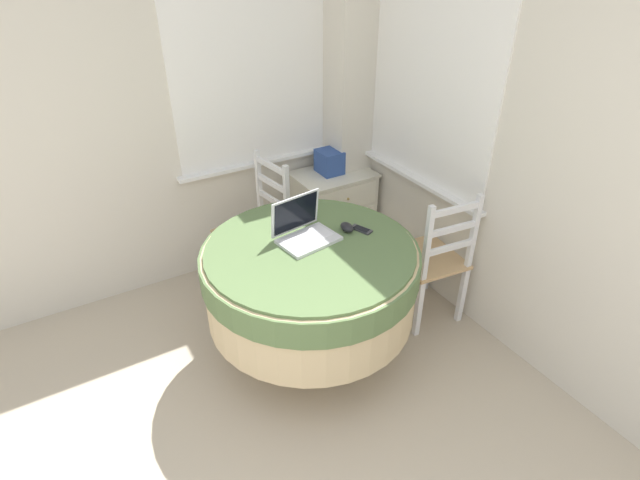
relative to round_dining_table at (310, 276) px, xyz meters
The scene contains 9 objects.
corner_room_shell 0.74m from the round_dining_table, 55.92° to the left, with size 4.44×4.59×2.55m.
round_dining_table is the anchor object (origin of this frame).
laptop 0.26m from the round_dining_table, 79.33° to the left, with size 0.34×0.28×0.23m.
computer_mouse 0.34m from the round_dining_table, ahead, with size 0.06×0.09×0.05m.
cell_phone 0.39m from the round_dining_table, ahead, with size 0.09×0.13×0.01m.
dining_chair_near_back_window 0.87m from the round_dining_table, 85.64° to the left, with size 0.48×0.44×0.92m.
dining_chair_near_right_window 0.86m from the round_dining_table, ahead, with size 0.43×0.47×0.92m.
corner_cabinet 1.26m from the round_dining_table, 52.08° to the left, with size 0.59×0.43×0.64m.
storage_box 1.26m from the round_dining_table, 53.64° to the left, with size 0.16×0.19×0.17m.
Camera 1 is at (0.03, -0.40, 2.19)m, focal length 28.00 mm.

